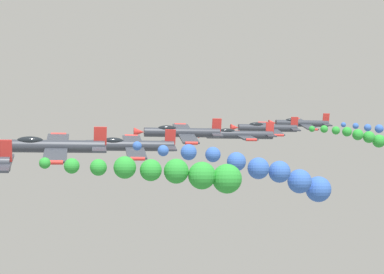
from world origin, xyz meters
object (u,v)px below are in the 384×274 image
at_px(airplane_left_inner, 50,146).
at_px(airplane_high_slot, 301,123).
at_px(airplane_right_outer, 239,135).
at_px(airplane_left_outer, 181,132).
at_px(airplane_trailing, 267,128).
at_px(airplane_right_inner, 129,145).

distance_m(airplane_left_inner, airplane_high_slot, 61.57).
distance_m(airplane_right_outer, airplane_high_slot, 24.43).
xyz_separation_m(airplane_left_outer, airplane_right_outer, (9.35, -9.25, 0.54)).
distance_m(airplane_left_inner, airplane_left_outer, 24.11).
bearing_deg(airplane_high_slot, airplane_left_inner, 140.93).
bearing_deg(airplane_high_slot, airplane_right_outer, 141.25).
relative_size(airplane_left_inner, airplane_high_slot, 1.00).
bearing_deg(airplane_high_slot, airplane_left_outer, 139.16).
bearing_deg(airplane_left_outer, airplane_trailing, -39.78).
relative_size(airplane_right_outer, airplane_trailing, 1.00).
relative_size(airplane_left_outer, airplane_high_slot, 1.00).
height_order(airplane_right_inner, airplane_trailing, airplane_trailing).
xyz_separation_m(airplane_right_outer, airplane_trailing, (9.72, -6.63, 1.82)).
distance_m(airplane_right_inner, airplane_trailing, 36.32).
relative_size(airplane_trailing, airplane_high_slot, 1.00).
relative_size(airplane_right_inner, airplane_left_outer, 1.00).
bearing_deg(airplane_right_inner, airplane_high_slot, -39.91).
distance_m(airplane_left_inner, airplane_right_outer, 37.16).
distance_m(airplane_left_outer, airplane_right_outer, 13.16).
bearing_deg(airplane_left_outer, airplane_left_inner, 143.69).
xyz_separation_m(airplane_trailing, airplane_high_slot, (9.14, -8.51, 1.65)).
xyz_separation_m(airplane_left_inner, airplane_trailing, (38.36, -30.06, 5.21)).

